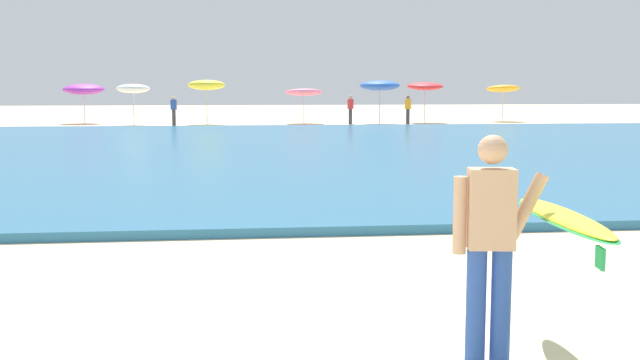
{
  "coord_description": "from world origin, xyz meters",
  "views": [
    {
      "loc": [
        0.43,
        -5.03,
        2.08
      ],
      "look_at": [
        1.31,
        2.84,
        1.1
      ],
      "focal_mm": 42.44,
      "sensor_mm": 36.0,
      "label": 1
    }
  ],
  "objects_px": {
    "beach_umbrella_6": "(503,89)",
    "beach_umbrella_2": "(207,85)",
    "beach_umbrella_5": "(425,86)",
    "beachgoer_near_row_left": "(408,109)",
    "beachgoer_near_row_mid": "(350,109)",
    "beach_umbrella_3": "(304,92)",
    "surfer_with_board": "(523,229)",
    "beach_umbrella_1": "(133,89)",
    "beach_umbrella_4": "(380,86)",
    "beach_umbrella_0": "(84,89)",
    "beachgoer_near_row_right": "(174,110)"
  },
  "relations": [
    {
      "from": "surfer_with_board",
      "to": "beachgoer_near_row_left",
      "type": "height_order",
      "value": "surfer_with_board"
    },
    {
      "from": "beachgoer_near_row_left",
      "to": "surfer_with_board",
      "type": "bearing_deg",
      "value": -101.65
    },
    {
      "from": "beach_umbrella_2",
      "to": "beach_umbrella_5",
      "type": "bearing_deg",
      "value": 2.8
    },
    {
      "from": "beach_umbrella_5",
      "to": "beachgoer_near_row_right",
      "type": "height_order",
      "value": "beach_umbrella_5"
    },
    {
      "from": "beach_umbrella_3",
      "to": "beach_umbrella_6",
      "type": "xyz_separation_m",
      "value": [
        12.12,
        1.42,
        0.2
      ]
    },
    {
      "from": "beach_umbrella_3",
      "to": "beach_umbrella_6",
      "type": "height_order",
      "value": "beach_umbrella_6"
    },
    {
      "from": "beachgoer_near_row_mid",
      "to": "beach_umbrella_2",
      "type": "bearing_deg",
      "value": 176.77
    },
    {
      "from": "beach_umbrella_1",
      "to": "beach_umbrella_3",
      "type": "xyz_separation_m",
      "value": [
        9.32,
        0.79,
        -0.21
      ]
    },
    {
      "from": "beach_umbrella_0",
      "to": "beachgoer_near_row_right",
      "type": "relative_size",
      "value": 1.45
    },
    {
      "from": "surfer_with_board",
      "to": "beachgoer_near_row_left",
      "type": "xyz_separation_m",
      "value": [
        7.42,
        35.98,
        -0.18
      ]
    },
    {
      "from": "surfer_with_board",
      "to": "beachgoer_near_row_mid",
      "type": "xyz_separation_m",
      "value": [
        4.27,
        36.5,
        -0.18
      ]
    },
    {
      "from": "beach_umbrella_1",
      "to": "beach_umbrella_4",
      "type": "distance_m",
      "value": 13.5
    },
    {
      "from": "beach_umbrella_1",
      "to": "beach_umbrella_6",
      "type": "distance_m",
      "value": 21.55
    },
    {
      "from": "beach_umbrella_5",
      "to": "beachgoer_near_row_left",
      "type": "xyz_separation_m",
      "value": [
        -1.35,
        -1.57,
        -1.24
      ]
    },
    {
      "from": "beach_umbrella_2",
      "to": "beach_umbrella_5",
      "type": "relative_size",
      "value": 1.06
    },
    {
      "from": "beach_umbrella_6",
      "to": "beach_umbrella_2",
      "type": "bearing_deg",
      "value": -174.12
    },
    {
      "from": "beachgoer_near_row_mid",
      "to": "beachgoer_near_row_right",
      "type": "xyz_separation_m",
      "value": [
        -9.66,
        -0.65,
        0.0
      ]
    },
    {
      "from": "beach_umbrella_0",
      "to": "beach_umbrella_5",
      "type": "bearing_deg",
      "value": -3.61
    },
    {
      "from": "surfer_with_board",
      "to": "beach_umbrella_6",
      "type": "height_order",
      "value": "beach_umbrella_6"
    },
    {
      "from": "beach_umbrella_3",
      "to": "beach_umbrella_6",
      "type": "relative_size",
      "value": 0.96
    },
    {
      "from": "beach_umbrella_0",
      "to": "beachgoer_near_row_right",
      "type": "height_order",
      "value": "beach_umbrella_0"
    },
    {
      "from": "beachgoer_near_row_left",
      "to": "beachgoer_near_row_mid",
      "type": "height_order",
      "value": "same"
    },
    {
      "from": "beach_umbrella_3",
      "to": "beachgoer_near_row_mid",
      "type": "height_order",
      "value": "beach_umbrella_3"
    },
    {
      "from": "beach_umbrella_2",
      "to": "beach_umbrella_0",
      "type": "bearing_deg",
      "value": 165.19
    },
    {
      "from": "beach_umbrella_1",
      "to": "beach_umbrella_5",
      "type": "distance_m",
      "value": 16.39
    },
    {
      "from": "beach_umbrella_4",
      "to": "beach_umbrella_5",
      "type": "distance_m",
      "value": 3.03
    },
    {
      "from": "beach_umbrella_6",
      "to": "beachgoer_near_row_mid",
      "type": "distance_m",
      "value": 9.92
    },
    {
      "from": "beach_umbrella_0",
      "to": "beach_umbrella_3",
      "type": "xyz_separation_m",
      "value": [
        12.34,
        -1.44,
        -0.16
      ]
    },
    {
      "from": "beachgoer_near_row_mid",
      "to": "beachgoer_near_row_right",
      "type": "bearing_deg",
      "value": -176.15
    },
    {
      "from": "beach_umbrella_3",
      "to": "beach_umbrella_4",
      "type": "distance_m",
      "value": 4.27
    },
    {
      "from": "beach_umbrella_2",
      "to": "beach_umbrella_6",
      "type": "height_order",
      "value": "beach_umbrella_2"
    },
    {
      "from": "beach_umbrella_6",
      "to": "beachgoer_near_row_mid",
      "type": "relative_size",
      "value": 1.42
    },
    {
      "from": "beach_umbrella_0",
      "to": "beach_umbrella_6",
      "type": "bearing_deg",
      "value": -0.06
    },
    {
      "from": "beach_umbrella_2",
      "to": "beach_umbrella_5",
      "type": "height_order",
      "value": "beach_umbrella_2"
    },
    {
      "from": "beach_umbrella_1",
      "to": "beachgoer_near_row_left",
      "type": "relative_size",
      "value": 1.43
    },
    {
      "from": "beachgoer_near_row_right",
      "to": "surfer_with_board",
      "type": "bearing_deg",
      "value": -81.44
    },
    {
      "from": "beach_umbrella_3",
      "to": "beachgoer_near_row_right",
      "type": "relative_size",
      "value": 1.37
    },
    {
      "from": "beach_umbrella_3",
      "to": "beach_umbrella_4",
      "type": "xyz_separation_m",
      "value": [
        4.18,
        -0.81,
        0.37
      ]
    },
    {
      "from": "beach_umbrella_1",
      "to": "beach_umbrella_6",
      "type": "xyz_separation_m",
      "value": [
        21.44,
        2.21,
        -0.01
      ]
    },
    {
      "from": "beach_umbrella_1",
      "to": "beach_umbrella_4",
      "type": "relative_size",
      "value": 0.93
    },
    {
      "from": "beach_umbrella_3",
      "to": "beach_umbrella_5",
      "type": "xyz_separation_m",
      "value": [
        7.04,
        0.22,
        0.33
      ]
    },
    {
      "from": "beachgoer_near_row_left",
      "to": "beach_umbrella_2",
      "type": "bearing_deg",
      "value": 175.05
    },
    {
      "from": "beachgoer_near_row_mid",
      "to": "beach_umbrella_6",
      "type": "bearing_deg",
      "value": 13.22
    },
    {
      "from": "beach_umbrella_4",
      "to": "beach_umbrella_6",
      "type": "height_order",
      "value": "beach_umbrella_4"
    },
    {
      "from": "surfer_with_board",
      "to": "beach_umbrella_3",
      "type": "xyz_separation_m",
      "value": [
        1.74,
        37.33,
        0.73
      ]
    },
    {
      "from": "beach_umbrella_3",
      "to": "beach_umbrella_5",
      "type": "bearing_deg",
      "value": 1.8
    },
    {
      "from": "surfer_with_board",
      "to": "beach_umbrella_5",
      "type": "xyz_separation_m",
      "value": [
        8.77,
        37.55,
        1.06
      ]
    },
    {
      "from": "beach_umbrella_5",
      "to": "beach_umbrella_6",
      "type": "relative_size",
      "value": 1.05
    },
    {
      "from": "surfer_with_board",
      "to": "beachgoer_near_row_left",
      "type": "bearing_deg",
      "value": 78.35
    },
    {
      "from": "beach_umbrella_0",
      "to": "beachgoer_near_row_left",
      "type": "xyz_separation_m",
      "value": [
        18.02,
        -2.79,
        -1.07
      ]
    }
  ]
}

